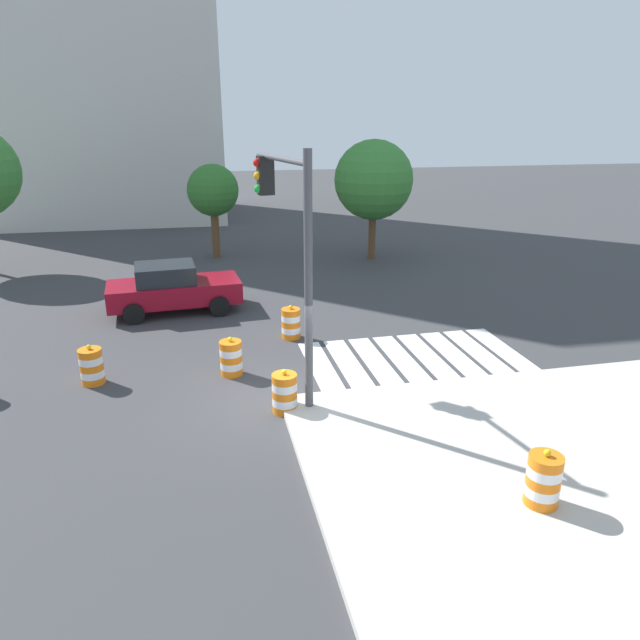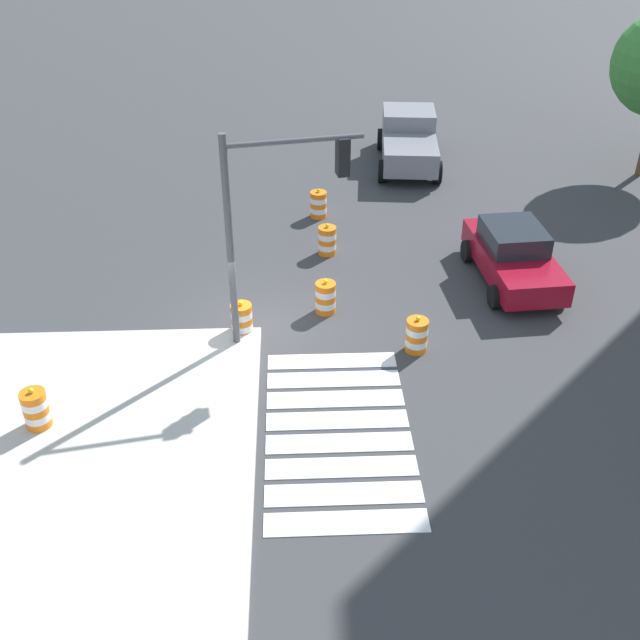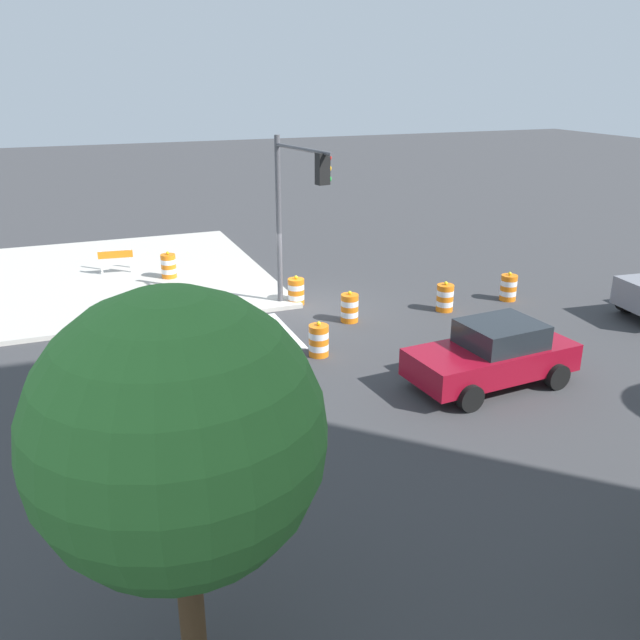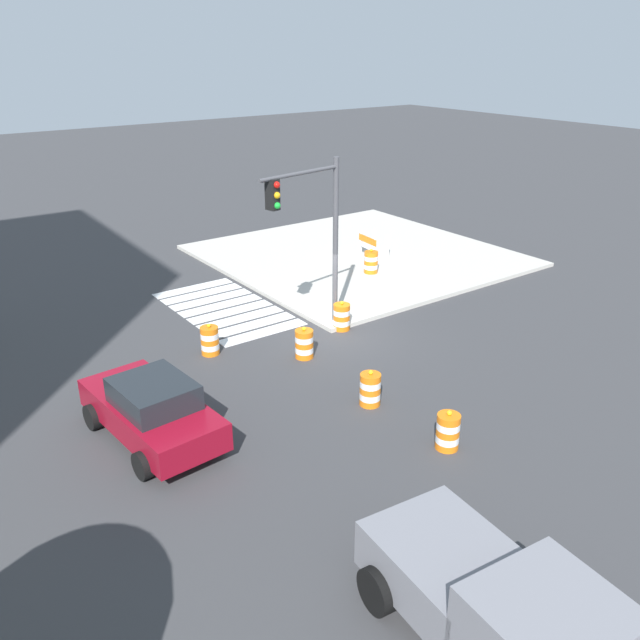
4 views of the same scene
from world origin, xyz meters
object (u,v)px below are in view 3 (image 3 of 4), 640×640
Objects in this scene: traffic_barrel_far_curb at (350,308)px; traffic_barrel_crosswalk_end at (445,298)px; construction_barricade at (116,258)px; sports_car at (493,354)px; traffic_barrel_on_sidewalk at (169,266)px; street_tree_streetside_far at (177,436)px; traffic_barrel_median_near at (508,288)px; traffic_barrel_median_far at (296,291)px; traffic_light_pole at (296,195)px; traffic_barrel_near_corner at (319,340)px.

traffic_barrel_crosswalk_end is at bearing 176.47° from traffic_barrel_far_curb.
sports_car is at bearing 120.34° from construction_barricade.
street_tree_streetside_far is at bearing 81.60° from traffic_barrel_on_sidewalk.
sports_car is at bearing 50.60° from traffic_barrel_median_near.
traffic_barrel_far_curb is at bearing 128.60° from construction_barricade.
traffic_light_pole is at bearing 72.63° from traffic_barrel_median_far.
traffic_barrel_far_curb is at bearing 114.44° from traffic_barrel_median_far.
construction_barricade is (12.42, -8.05, 0.27)m from traffic_barrel_median_near.
construction_barricade is at bearing -59.66° from sports_car.
traffic_barrel_far_curb is 0.19× the size of street_tree_streetside_far.
traffic_barrel_near_corner is 11.15m from street_tree_streetside_far.
traffic_light_pole reaches higher than traffic_barrel_near_corner.
traffic_barrel_median_near is 12.51m from traffic_barrel_on_sidewalk.
street_tree_streetside_far is at bearing 40.72° from traffic_barrel_median_near.
traffic_barrel_median_near is at bearing 170.20° from traffic_light_pole.
traffic_barrel_on_sidewalk is 2.31m from construction_barricade.
traffic_light_pole reaches higher than construction_barricade.
sports_car reaches higher than traffic_barrel_median_far.
traffic_barrel_far_curb is 10.26m from construction_barricade.
traffic_barrel_on_sidewalk is 18.47m from street_tree_streetside_far.
traffic_barrel_far_curb is 0.78× the size of construction_barricade.
traffic_barrel_median_near is at bearing -139.28° from street_tree_streetside_far.
traffic_barrel_on_sidewalk reaches higher than traffic_barrel_median_far.
traffic_barrel_crosswalk_end and traffic_barrel_far_curb have the same top height.
sports_car is 0.84× the size of street_tree_streetside_far.
traffic_barrel_median_far is at bearing -29.11° from traffic_barrel_crosswalk_end.
traffic_barrel_on_sidewalk is at bearing -63.03° from sports_car.
traffic_barrel_median_near and traffic_barrel_median_far have the same top height.
traffic_barrel_near_corner is 0.78× the size of construction_barricade.
traffic_light_pole reaches higher than traffic_barrel_median_near.
traffic_barrel_crosswalk_end and traffic_barrel_median_far have the same top height.
sports_car is 4.35× the size of traffic_barrel_far_curb.
traffic_barrel_median_near is at bearing 147.05° from construction_barricade.
street_tree_streetside_far reaches higher than traffic_barrel_crosswalk_end.
construction_barricade is 0.25× the size of street_tree_streetside_far.
street_tree_streetside_far reaches higher than traffic_barrel_far_curb.
construction_barricade is at bearing -39.50° from traffic_barrel_on_sidewalk.
traffic_barrel_crosswalk_end is 10.46m from traffic_barrel_on_sidewalk.
traffic_barrel_median_far is at bearing -101.44° from traffic_barrel_near_corner.
street_tree_streetside_far reaches higher than traffic_barrel_median_near.
construction_barricade reaches higher than traffic_barrel_median_near.
traffic_barrel_median_near is 6.03m from traffic_barrel_far_curb.
traffic_barrel_on_sidewalk is 0.19× the size of street_tree_streetside_far.
traffic_barrel_crosswalk_end is at bearing 162.97° from traffic_light_pole.
traffic_barrel_on_sidewalk is at bearing -58.26° from traffic_light_pole.
traffic_barrel_median_far is (7.04, -2.27, 0.00)m from traffic_barrel_median_near.
traffic_barrel_on_sidewalk is 7.07m from traffic_light_pole.
traffic_barrel_crosswalk_end is at bearing 139.92° from construction_barricade.
traffic_light_pole is at bearing -115.06° from street_tree_streetside_far.
street_tree_streetside_far reaches higher than sports_car.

